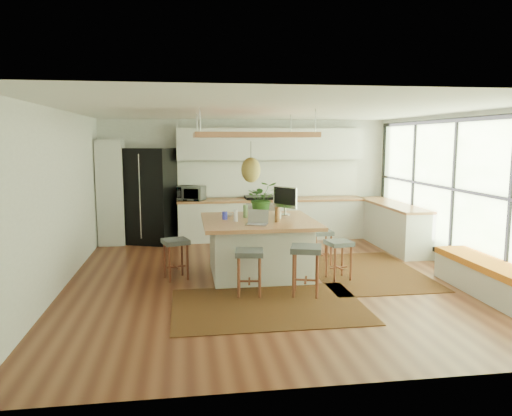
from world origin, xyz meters
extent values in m
plane|color=#4E2316|center=(0.00, 0.00, 0.00)|extent=(7.00, 7.00, 0.00)
plane|color=white|center=(0.00, 0.00, 2.70)|extent=(7.00, 7.00, 0.00)
plane|color=beige|center=(0.00, 3.50, 1.35)|extent=(6.50, 0.00, 6.50)
plane|color=beige|center=(0.00, -3.50, 1.35)|extent=(6.50, 0.00, 6.50)
plane|color=beige|center=(-3.25, 0.00, 1.35)|extent=(0.00, 7.00, 7.00)
plane|color=beige|center=(3.25, 0.00, 1.35)|extent=(0.00, 7.00, 7.00)
cube|color=beige|center=(-2.95, 3.18, 1.12)|extent=(0.55, 0.60, 2.25)
cube|color=beige|center=(0.55, 3.18, 0.44)|extent=(4.20, 0.60, 0.88)
cube|color=brown|center=(0.55, 3.18, 0.90)|extent=(4.24, 0.64, 0.05)
cube|color=white|center=(0.55, 3.48, 1.35)|extent=(4.20, 0.02, 0.80)
cube|color=beige|center=(0.55, 3.32, 2.15)|extent=(4.20, 0.34, 0.70)
cube|color=beige|center=(2.93, 2.00, 0.44)|extent=(0.60, 2.50, 0.88)
cube|color=brown|center=(2.93, 2.00, 0.90)|extent=(0.64, 2.54, 0.05)
cube|color=black|center=(-0.29, -1.29, 0.01)|extent=(2.60, 1.80, 0.01)
cube|color=black|center=(1.65, 0.19, 0.01)|extent=(1.80, 2.60, 0.01)
imported|color=#A5A5AA|center=(-1.25, 3.13, 1.12)|extent=(0.64, 0.50, 0.38)
imported|color=#1E4C19|center=(-0.04, 0.82, 1.16)|extent=(0.55, 0.61, 0.46)
imported|color=white|center=(-0.67, 0.71, 0.96)|extent=(0.21, 0.21, 0.05)
cylinder|color=#363BD8|center=(-0.73, 0.44, 1.03)|extent=(0.07, 0.07, 0.19)
cylinder|color=silver|center=(-0.58, 0.19, 1.03)|extent=(0.07, 0.07, 0.19)
cylinder|color=brown|center=(0.07, 0.04, 1.03)|extent=(0.07, 0.07, 0.19)
cylinder|color=white|center=(0.17, 0.39, 1.03)|extent=(0.07, 0.07, 0.19)
cylinder|color=#6C9056|center=(-0.38, 0.59, 1.03)|extent=(0.07, 0.07, 0.19)
camera|label=1|loc=(-1.38, -7.55, 2.24)|focal=34.12mm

